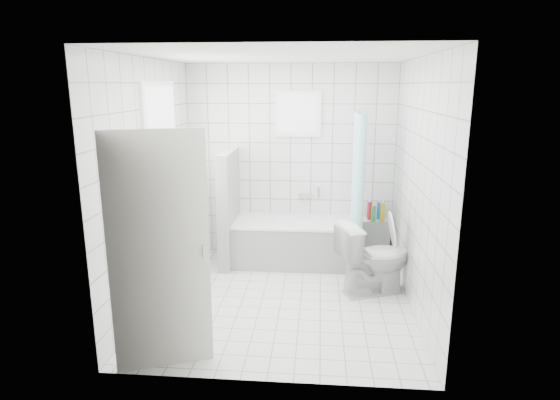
{
  "coord_description": "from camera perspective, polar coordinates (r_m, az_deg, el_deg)",
  "views": [
    {
      "loc": [
        0.39,
        -4.78,
        2.32
      ],
      "look_at": [
        -0.05,
        0.35,
        1.05
      ],
      "focal_mm": 30.0,
      "sensor_mm": 36.0,
      "label": 1
    }
  ],
  "objects": [
    {
      "name": "toilet",
      "position": [
        5.43,
        11.4,
        -6.92
      ],
      "size": [
        0.94,
        0.73,
        0.84
      ],
      "primitive_type": "imported",
      "rotation": [
        0.0,
        0.0,
        1.94
      ],
      "color": "silver",
      "rests_on": "ground"
    },
    {
      "name": "curtain_rod",
      "position": [
        5.91,
        9.77,
        10.55
      ],
      "size": [
        0.02,
        0.8,
        0.02
      ],
      "primitive_type": "cylinder",
      "rotation": [
        1.57,
        0.0,
        0.0
      ],
      "color": "silver",
      "rests_on": "wall_back"
    },
    {
      "name": "wall_front",
      "position": [
        3.46,
        -1.82,
        -3.3
      ],
      "size": [
        2.8,
        0.02,
        2.6
      ],
      "primitive_type": "cube",
      "color": "white",
      "rests_on": "ground"
    },
    {
      "name": "door",
      "position": [
        3.9,
        -14.48,
        -6.38
      ],
      "size": [
        0.76,
        0.33,
        2.0
      ],
      "primitive_type": "cube",
      "rotation": [
        0.0,
        0.0,
        -1.2
      ],
      "color": "silver",
      "rests_on": "ground"
    },
    {
      "name": "tub_faucet",
      "position": [
        6.42,
        3.13,
        0.58
      ],
      "size": [
        0.18,
        0.06,
        0.06
      ],
      "primitive_type": "cube",
      "color": "silver",
      "rests_on": "wall_back"
    },
    {
      "name": "window_sill",
      "position": [
        5.55,
        -13.15,
        -1.76
      ],
      "size": [
        0.18,
        1.02,
        0.08
      ],
      "primitive_type": "cube",
      "color": "white",
      "rests_on": "wall_left"
    },
    {
      "name": "window_left",
      "position": [
        5.42,
        -14.04,
        5.81
      ],
      "size": [
        0.01,
        0.9,
        1.4
      ],
      "primitive_type": "cube",
      "color": "white",
      "rests_on": "wall_left"
    },
    {
      "name": "wall_left",
      "position": [
        5.21,
        -15.36,
        2.05
      ],
      "size": [
        0.02,
        3.0,
        2.6
      ],
      "primitive_type": "cube",
      "color": "white",
      "rests_on": "ground"
    },
    {
      "name": "bathtub",
      "position": [
        6.25,
        2.05,
        -5.1
      ],
      "size": [
        1.66,
        0.77,
        0.58
      ],
      "color": "white",
      "rests_on": "ground"
    },
    {
      "name": "partition_wall",
      "position": [
        6.18,
        -6.25,
        -0.96
      ],
      "size": [
        0.15,
        0.85,
        1.5
      ],
      "primitive_type": "cube",
      "color": "white",
      "rests_on": "ground"
    },
    {
      "name": "ceiling",
      "position": [
        4.81,
        0.21,
        17.19
      ],
      "size": [
        3.0,
        3.0,
        0.0
      ],
      "primitive_type": "plane",
      "rotation": [
        3.14,
        0.0,
        0.0
      ],
      "color": "white",
      "rests_on": "ground"
    },
    {
      "name": "ground",
      "position": [
        5.33,
        0.18,
        -11.96
      ],
      "size": [
        3.0,
        3.0,
        0.0
      ],
      "primitive_type": "plane",
      "color": "white",
      "rests_on": "ground"
    },
    {
      "name": "window_back",
      "position": [
        6.25,
        2.23,
        10.45
      ],
      "size": [
        0.5,
        0.01,
        0.5
      ],
      "primitive_type": "cube",
      "color": "white",
      "rests_on": "wall_back"
    },
    {
      "name": "wall_back",
      "position": [
        6.38,
        1.29,
        4.64
      ],
      "size": [
        2.8,
        0.02,
        2.6
      ],
      "primitive_type": "cube",
      "color": "white",
      "rests_on": "ground"
    },
    {
      "name": "sill_bottles",
      "position": [
        5.51,
        -13.16,
        -0.05
      ],
      "size": [
        0.15,
        0.7,
        0.33
      ],
      "color": "#D76BB3",
      "rests_on": "window_sill"
    },
    {
      "name": "ledge_bottles",
      "position": [
        6.39,
        11.63,
        -1.42
      ],
      "size": [
        0.22,
        0.19,
        0.25
      ],
      "color": "green",
      "rests_on": "tiled_ledge"
    },
    {
      "name": "wall_right",
      "position": [
        4.99,
        16.43,
        1.49
      ],
      "size": [
        0.02,
        3.0,
        2.6
      ],
      "primitive_type": "cube",
      "color": "white",
      "rests_on": "ground"
    },
    {
      "name": "tiled_ledge",
      "position": [
        6.54,
        11.36,
        -4.66
      ],
      "size": [
        0.4,
        0.24,
        0.55
      ],
      "primitive_type": "cube",
      "color": "white",
      "rests_on": "ground"
    },
    {
      "name": "shower_curtain",
      "position": [
        5.9,
        9.52,
        1.73
      ],
      "size": [
        0.14,
        0.48,
        1.78
      ],
      "primitive_type": null,
      "color": "#52F2E7",
      "rests_on": "curtain_rod"
    }
  ]
}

